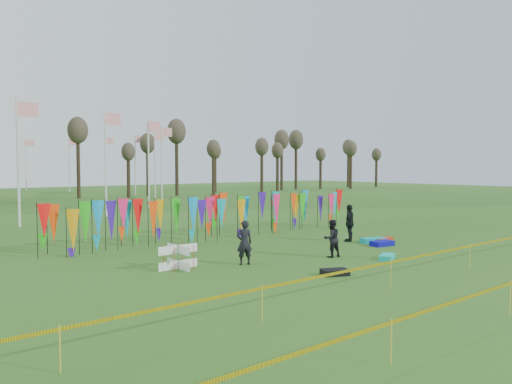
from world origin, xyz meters
TOP-DOWN VIEW (x-y plane):
  - ground at (0.00, 0.00)m, footprint 160.00×160.00m
  - banner_row at (0.28, 9.19)m, footprint 18.64×0.64m
  - caution_tape_near at (-0.22, -2.99)m, footprint 26.00×0.02m
  - tree_line at (32.00, 44.00)m, footprint 53.92×1.92m
  - box_kite at (-5.61, 3.65)m, footprint 0.82×0.82m
  - person_left at (-3.19, 2.81)m, footprint 0.74×0.64m
  - person_mid at (0.58, 1.76)m, footprint 0.84×0.61m
  - person_right at (4.51, 4.11)m, footprint 1.26×1.03m
  - kite_bag_turquoise at (1.94, -0.02)m, footprint 1.13×0.91m
  - kite_bag_blue at (4.66, 2.24)m, footprint 1.17×0.71m
  - kite_bag_red at (5.63, 2.85)m, footprint 1.26×0.82m
  - kite_bag_black at (-1.90, -0.64)m, footprint 1.06×0.87m
  - kite_bag_teal at (5.11, 3.10)m, footprint 1.35×0.95m

SIDE VIEW (x-z plane):
  - ground at x=0.00m, z-range 0.00..0.00m
  - kite_bag_turquoise at x=1.94m, z-range 0.00..0.20m
  - kite_bag_red at x=5.63m, z-range 0.00..0.21m
  - kite_bag_black at x=-1.90m, z-range 0.00..0.21m
  - kite_bag_blue at x=4.66m, z-range 0.00..0.23m
  - kite_bag_teal at x=5.11m, z-range 0.00..0.24m
  - box_kite at x=-5.61m, z-range 0.00..0.91m
  - caution_tape_near at x=-0.22m, z-range 0.33..1.23m
  - person_mid at x=0.58m, z-range 0.00..1.56m
  - person_left at x=-3.19m, z-range 0.00..1.71m
  - person_right at x=4.51m, z-range 0.00..1.87m
  - banner_row at x=0.28m, z-range 0.21..2.38m
  - tree_line at x=32.00m, z-range 2.25..10.09m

